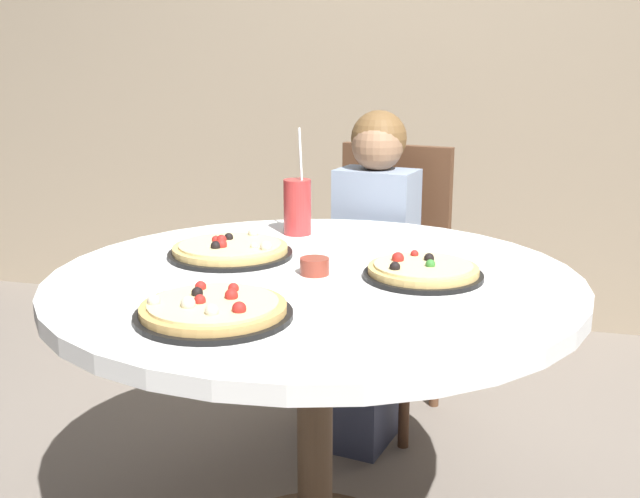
% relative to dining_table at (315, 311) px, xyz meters
% --- Properties ---
extents(wall_with_window, '(5.20, 0.14, 2.90)m').
position_rel_dining_table_xyz_m(wall_with_window, '(-0.00, 1.97, 0.79)').
color(wall_with_window, gray).
rests_on(wall_with_window, ground_plane).
extents(dining_table, '(1.27, 1.27, 0.75)m').
position_rel_dining_table_xyz_m(dining_table, '(0.00, 0.00, 0.00)').
color(dining_table, white).
rests_on(dining_table, ground_plane).
extents(chair_wooden, '(0.47, 0.47, 0.95)m').
position_rel_dining_table_xyz_m(chair_wooden, '(0.02, 0.89, -0.13)').
color(chair_wooden, brown).
rests_on(chair_wooden, ground_plane).
extents(diner_child, '(0.31, 0.43, 1.08)m').
position_rel_dining_table_xyz_m(diner_child, '(-0.01, 0.71, -0.17)').
color(diner_child, '#3F4766').
rests_on(diner_child, ground_plane).
extents(pizza_veggie, '(0.32, 0.32, 0.05)m').
position_rel_dining_table_xyz_m(pizza_veggie, '(-0.25, 0.11, 0.11)').
color(pizza_veggie, black).
rests_on(pizza_veggie, dining_table).
extents(pizza_cheese, '(0.28, 0.28, 0.05)m').
position_rel_dining_table_xyz_m(pizza_cheese, '(0.25, 0.04, 0.11)').
color(pizza_cheese, black).
rests_on(pizza_cheese, dining_table).
extents(pizza_pepperoni, '(0.32, 0.32, 0.05)m').
position_rel_dining_table_xyz_m(pizza_pepperoni, '(-0.11, -0.35, 0.11)').
color(pizza_pepperoni, black).
rests_on(pizza_pepperoni, dining_table).
extents(soda_cup, '(0.08, 0.08, 0.31)m').
position_rel_dining_table_xyz_m(soda_cup, '(-0.16, 0.39, 0.17)').
color(soda_cup, '#B73333').
rests_on(soda_cup, dining_table).
extents(sauce_bowl, '(0.07, 0.07, 0.04)m').
position_rel_dining_table_xyz_m(sauce_bowl, '(-0.00, 0.00, 0.11)').
color(sauce_bowl, brown).
rests_on(sauce_bowl, dining_table).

